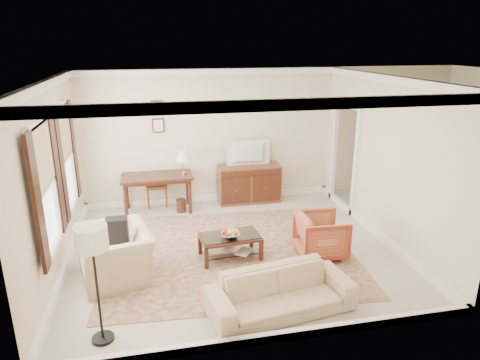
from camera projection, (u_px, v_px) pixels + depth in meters
name	position (u px, v px, depth m)	size (l,w,h in m)	color
room_shell	(231.00, 106.00, 6.66)	(5.51, 5.01, 2.91)	beige
annex_bedroom	(425.00, 191.00, 9.27)	(3.00, 2.70, 2.90)	beige
window_front	(45.00, 188.00, 5.76)	(0.12, 1.56, 1.80)	#CCB284
window_rear	(66.00, 158.00, 7.24)	(0.12, 1.56, 1.80)	#CCB284
doorway	(344.00, 159.00, 9.02)	(0.10, 1.12, 2.25)	white
rug	(230.00, 252.00, 7.30)	(4.08, 3.50, 0.01)	#591D26
writing_desk	(157.00, 180.00, 8.87)	(1.45, 0.72, 0.79)	#452013
desk_chair	(156.00, 182.00, 9.24)	(0.45, 0.45, 1.05)	brown
desk_lamp	(184.00, 162.00, 8.87)	(0.32, 0.32, 0.50)	silver
framed_prints	(158.00, 116.00, 8.90)	(0.25, 0.04, 0.68)	#452013
sideboard	(249.00, 183.00, 9.50)	(1.37, 0.53, 0.84)	brown
tv	(249.00, 145.00, 9.21)	(0.91, 0.52, 0.12)	black
coffee_table	(230.00, 241.00, 7.03)	(1.02, 0.65, 0.41)	#452013
fruit_bowl	(231.00, 234.00, 6.91)	(0.42, 0.42, 0.10)	silver
book_a	(221.00, 248.00, 7.09)	(0.28, 0.04, 0.38)	brown
book_b	(238.00, 250.00, 7.03)	(0.28, 0.03, 0.38)	brown
striped_armchair	(321.00, 233.00, 7.09)	(0.77, 0.72, 0.79)	maroon
club_armchair	(115.00, 246.00, 6.41)	(1.15, 0.75, 1.01)	tan
backpack	(117.00, 229.00, 6.40)	(0.32, 0.22, 0.40)	black
sofa	(281.00, 286.00, 5.60)	(1.92, 0.56, 0.75)	tan
floor_lamp	(92.00, 247.00, 4.78)	(0.37, 0.37, 1.50)	black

